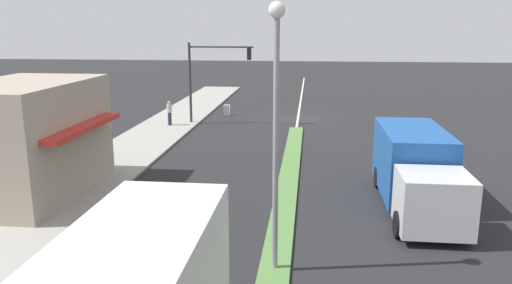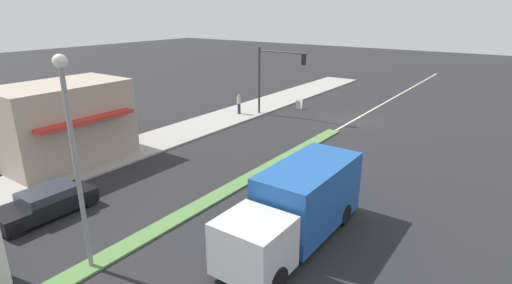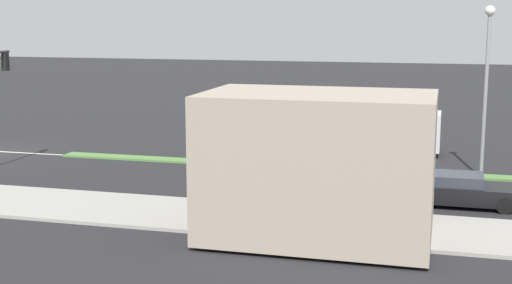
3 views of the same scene
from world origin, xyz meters
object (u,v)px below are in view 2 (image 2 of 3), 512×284
street_lamp (72,140)px  delivery_truck (298,205)px  pedestrian (239,104)px  suv_black (46,203)px  traffic_signal_main (273,70)px  warning_aframe_sign (299,105)px

street_lamp → delivery_truck: 8.40m
pedestrian → suv_black: pedestrian is taller
traffic_signal_main → pedestrian: traffic_signal_main is taller
warning_aframe_sign → street_lamp: bearing=102.6°
pedestrian → delivery_truck: 19.70m
pedestrian → warning_aframe_sign: 5.81m
street_lamp → pedestrian: street_lamp is taller
pedestrian → warning_aframe_sign: (-3.18, -4.83, -0.58)m
traffic_signal_main → delivery_truck: 19.15m
delivery_truck → suv_black: delivery_truck is taller
delivery_truck → suv_black: bearing=25.5°
traffic_signal_main → pedestrian: 4.12m
pedestrian → delivery_truck: bearing=134.3°
suv_black → warning_aframe_sign: bearing=-88.6°
traffic_signal_main → street_lamp: 22.16m
street_lamp → suv_black: 6.62m
street_lamp → delivery_truck: bearing=-130.4°
traffic_signal_main → warning_aframe_sign: size_ratio=6.69×
traffic_signal_main → delivery_truck: size_ratio=0.75×
street_lamp → warning_aframe_sign: size_ratio=8.80×
traffic_signal_main → street_lamp: street_lamp is taller
street_lamp → delivery_truck: (-5.00, -5.88, -3.31)m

